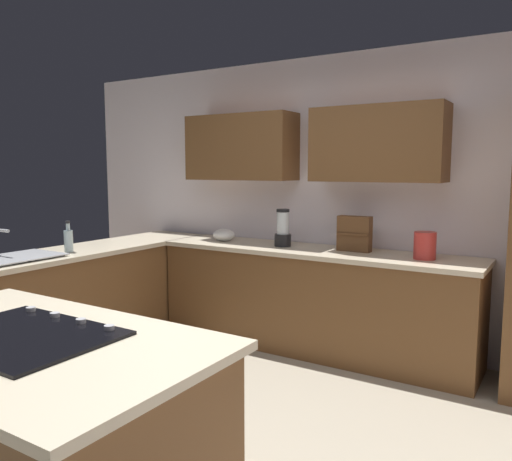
{
  "coord_description": "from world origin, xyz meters",
  "views": [
    {
      "loc": [
        -1.81,
        2.27,
        1.59
      ],
      "look_at": [
        0.53,
        -1.48,
        1.06
      ],
      "focal_mm": 35.94,
      "sensor_mm": 36.0,
      "label": 1
    }
  ],
  "objects_px": {
    "dish_soap_bottle": "(68,240)",
    "spice_rack": "(354,234)",
    "cooktop": "(23,335)",
    "blender": "(283,230)",
    "kettle": "(425,245)",
    "mixing_bowl": "(224,235)",
    "sink_unit": "(12,257)"
  },
  "relations": [
    {
      "from": "cooktop",
      "to": "blender",
      "type": "distance_m",
      "value": 2.78
    },
    {
      "from": "cooktop",
      "to": "mixing_bowl",
      "type": "relative_size",
      "value": 3.61
    },
    {
      "from": "mixing_bowl",
      "to": "cooktop",
      "type": "bearing_deg",
      "value": 108.88
    },
    {
      "from": "spice_rack",
      "to": "dish_soap_bottle",
      "type": "distance_m",
      "value": 2.4
    },
    {
      "from": "dish_soap_bottle",
      "to": "mixing_bowl",
      "type": "bearing_deg",
      "value": -120.39
    },
    {
      "from": "cooktop",
      "to": "spice_rack",
      "type": "distance_m",
      "value": 2.86
    },
    {
      "from": "sink_unit",
      "to": "cooktop",
      "type": "xyz_separation_m",
      "value": [
        -1.72,
        1.06,
        -0.01
      ]
    },
    {
      "from": "blender",
      "to": "kettle",
      "type": "height_order",
      "value": "blender"
    },
    {
      "from": "cooktop",
      "to": "dish_soap_bottle",
      "type": "relative_size",
      "value": 2.91
    },
    {
      "from": "blender",
      "to": "dish_soap_bottle",
      "type": "height_order",
      "value": "blender"
    },
    {
      "from": "sink_unit",
      "to": "dish_soap_bottle",
      "type": "bearing_deg",
      "value": -96.95
    },
    {
      "from": "mixing_bowl",
      "to": "kettle",
      "type": "bearing_deg",
      "value": 180.0
    },
    {
      "from": "cooktop",
      "to": "mixing_bowl",
      "type": "xyz_separation_m",
      "value": [
        0.94,
        -2.76,
        0.05
      ]
    },
    {
      "from": "cooktop",
      "to": "dish_soap_bottle",
      "type": "height_order",
      "value": "dish_soap_bottle"
    },
    {
      "from": "blender",
      "to": "dish_soap_bottle",
      "type": "relative_size",
      "value": 1.28
    },
    {
      "from": "cooktop",
      "to": "spice_rack",
      "type": "relative_size",
      "value": 2.55
    },
    {
      "from": "blender",
      "to": "mixing_bowl",
      "type": "xyz_separation_m",
      "value": [
        0.65,
        0.0,
        -0.09
      ]
    },
    {
      "from": "cooktop",
      "to": "blender",
      "type": "xyz_separation_m",
      "value": [
        0.29,
        -2.76,
        0.14
      ]
    },
    {
      "from": "blender",
      "to": "mixing_bowl",
      "type": "bearing_deg",
      "value": 0.0
    },
    {
      "from": "spice_rack",
      "to": "kettle",
      "type": "relative_size",
      "value": 1.41
    },
    {
      "from": "spice_rack",
      "to": "blender",
      "type": "bearing_deg",
      "value": 6.16
    },
    {
      "from": "cooktop",
      "to": "dish_soap_bottle",
      "type": "xyz_separation_m",
      "value": [
        1.66,
        -1.54,
        0.09
      ]
    },
    {
      "from": "kettle",
      "to": "dish_soap_bottle",
      "type": "height_order",
      "value": "dish_soap_bottle"
    },
    {
      "from": "blender",
      "to": "mixing_bowl",
      "type": "relative_size",
      "value": 1.59
    },
    {
      "from": "blender",
      "to": "spice_rack",
      "type": "height_order",
      "value": "blender"
    },
    {
      "from": "sink_unit",
      "to": "cooktop",
      "type": "distance_m",
      "value": 2.02
    },
    {
      "from": "sink_unit",
      "to": "cooktop",
      "type": "height_order",
      "value": "sink_unit"
    },
    {
      "from": "sink_unit",
      "to": "blender",
      "type": "relative_size",
      "value": 2.09
    },
    {
      "from": "cooktop",
      "to": "spice_rack",
      "type": "xyz_separation_m",
      "value": [
        -0.36,
        -2.83,
        0.14
      ]
    },
    {
      "from": "dish_soap_bottle",
      "to": "spice_rack",
      "type": "bearing_deg",
      "value": -147.28
    },
    {
      "from": "blender",
      "to": "dish_soap_bottle",
      "type": "bearing_deg",
      "value": 41.87
    },
    {
      "from": "kettle",
      "to": "dish_soap_bottle",
      "type": "bearing_deg",
      "value": 25.11
    }
  ]
}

